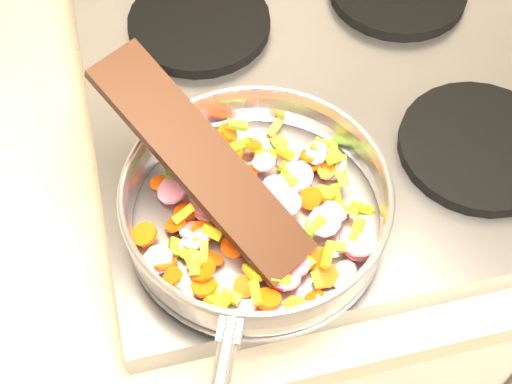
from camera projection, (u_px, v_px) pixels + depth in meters
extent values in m
cube|color=#939399|center=(328.00, 96.00, 0.91)|extent=(0.60, 0.60, 0.04)
cylinder|color=black|center=(247.00, 193.00, 0.80)|extent=(0.19, 0.19, 0.02)
cylinder|color=black|center=(479.00, 146.00, 0.83)|extent=(0.19, 0.19, 0.02)
cylinder|color=black|center=(199.00, 23.00, 0.95)|extent=(0.19, 0.19, 0.02)
cylinder|color=#9E9EA5|center=(256.00, 219.00, 0.77)|extent=(0.28, 0.28, 0.01)
torus|color=#9E9EA5|center=(256.00, 204.00, 0.74)|extent=(0.32, 0.32, 0.06)
torus|color=#9E9EA5|center=(256.00, 190.00, 0.72)|extent=(0.28, 0.28, 0.01)
cube|color=#9E9EA5|center=(230.00, 330.00, 0.64)|extent=(0.03, 0.04, 0.02)
cylinder|color=#E84807|center=(245.00, 286.00, 0.71)|extent=(0.03, 0.03, 0.02)
cylinder|color=#E84807|center=(204.00, 286.00, 0.70)|extent=(0.03, 0.03, 0.01)
cylinder|color=#DA155D|center=(205.00, 203.00, 0.76)|extent=(0.04, 0.04, 0.02)
cylinder|color=#E84807|center=(144.00, 234.00, 0.74)|extent=(0.04, 0.04, 0.02)
cylinder|color=#DA155D|center=(298.00, 176.00, 0.78)|extent=(0.04, 0.03, 0.03)
cube|color=gold|center=(203.00, 159.00, 0.78)|extent=(0.01, 0.03, 0.02)
cube|color=gold|center=(190.00, 248.00, 0.73)|extent=(0.03, 0.02, 0.02)
cylinder|color=#E84807|center=(227.00, 132.00, 0.82)|extent=(0.02, 0.02, 0.01)
cylinder|color=#E84807|center=(202.00, 231.00, 0.74)|extent=(0.03, 0.03, 0.01)
cylinder|color=#DA155D|center=(208.00, 203.00, 0.76)|extent=(0.03, 0.03, 0.02)
cylinder|color=#E84807|center=(203.00, 269.00, 0.71)|extent=(0.03, 0.04, 0.03)
cube|color=#5B911C|center=(175.00, 247.00, 0.73)|extent=(0.02, 0.02, 0.01)
cube|color=gold|center=(212.00, 232.00, 0.73)|extent=(0.02, 0.02, 0.01)
cube|color=#5B911C|center=(309.00, 160.00, 0.80)|extent=(0.02, 0.02, 0.01)
cylinder|color=#E84807|center=(311.00, 198.00, 0.76)|extent=(0.03, 0.03, 0.03)
cylinder|color=#DA155D|center=(289.00, 156.00, 0.79)|extent=(0.04, 0.05, 0.03)
cylinder|color=#E84807|center=(229.00, 135.00, 0.81)|extent=(0.02, 0.02, 0.02)
cylinder|color=#DA155D|center=(309.00, 302.00, 0.69)|extent=(0.04, 0.03, 0.02)
cylinder|color=#E84807|center=(247.00, 172.00, 0.78)|extent=(0.03, 0.03, 0.02)
cube|color=#5B911C|center=(342.00, 179.00, 0.77)|extent=(0.01, 0.02, 0.01)
cylinder|color=#DA155D|center=(334.00, 168.00, 0.79)|extent=(0.04, 0.04, 0.03)
cylinder|color=#DA155D|center=(275.00, 189.00, 0.76)|extent=(0.04, 0.04, 0.03)
cylinder|color=#DA155D|center=(230.00, 145.00, 0.81)|extent=(0.04, 0.04, 0.02)
cube|color=#5B911C|center=(202.00, 133.00, 0.81)|extent=(0.02, 0.01, 0.01)
cylinder|color=#E84807|center=(327.00, 171.00, 0.78)|extent=(0.03, 0.02, 0.01)
cylinder|color=#E84807|center=(323.00, 270.00, 0.72)|extent=(0.03, 0.04, 0.02)
cube|color=gold|center=(319.00, 146.00, 0.80)|extent=(0.02, 0.01, 0.01)
cube|color=gold|center=(280.00, 280.00, 0.70)|extent=(0.02, 0.01, 0.01)
cylinder|color=#E84807|center=(267.00, 299.00, 0.69)|extent=(0.04, 0.04, 0.02)
cube|color=#5B911C|center=(276.00, 188.00, 0.77)|extent=(0.02, 0.02, 0.02)
cylinder|color=#E84807|center=(329.00, 166.00, 0.79)|extent=(0.03, 0.03, 0.02)
cylinder|color=#DA155D|center=(298.00, 267.00, 0.72)|extent=(0.03, 0.03, 0.02)
cylinder|color=#DA155D|center=(269.00, 313.00, 0.69)|extent=(0.04, 0.03, 0.03)
cylinder|color=#E84807|center=(296.00, 309.00, 0.69)|extent=(0.04, 0.04, 0.01)
cube|color=#5B911C|center=(279.00, 143.00, 0.80)|extent=(0.02, 0.01, 0.01)
cube|color=gold|center=(337.00, 194.00, 0.77)|extent=(0.01, 0.02, 0.01)
cylinder|color=#DA155D|center=(246.00, 237.00, 0.73)|extent=(0.03, 0.03, 0.01)
cylinder|color=#DA155D|center=(351.00, 241.00, 0.73)|extent=(0.03, 0.03, 0.02)
cylinder|color=#E84807|center=(314.00, 163.00, 0.79)|extent=(0.03, 0.03, 0.03)
cylinder|color=#DA155D|center=(238.00, 215.00, 0.76)|extent=(0.03, 0.02, 0.02)
cylinder|color=#E84807|center=(159.00, 183.00, 0.78)|extent=(0.03, 0.03, 0.01)
cylinder|color=#DA155D|center=(158.00, 259.00, 0.72)|extent=(0.03, 0.03, 0.02)
cube|color=gold|center=(195.00, 172.00, 0.78)|extent=(0.02, 0.03, 0.02)
cylinder|color=#DA155D|center=(207.00, 210.00, 0.76)|extent=(0.03, 0.03, 0.02)
cylinder|color=#DA155D|center=(288.00, 203.00, 0.75)|extent=(0.04, 0.04, 0.02)
cylinder|color=#E84807|center=(186.00, 213.00, 0.76)|extent=(0.04, 0.04, 0.01)
cylinder|color=#DA155D|center=(289.00, 245.00, 0.73)|extent=(0.03, 0.03, 0.03)
cube|color=gold|center=(314.00, 225.00, 0.74)|extent=(0.02, 0.02, 0.01)
cylinder|color=#E84807|center=(309.00, 156.00, 0.79)|extent=(0.03, 0.03, 0.02)
cylinder|color=#DA155D|center=(255.00, 167.00, 0.79)|extent=(0.04, 0.03, 0.02)
cube|color=gold|center=(230.00, 297.00, 0.70)|extent=(0.02, 0.02, 0.01)
cube|color=gold|center=(357.00, 230.00, 0.73)|extent=(0.02, 0.03, 0.02)
cube|color=gold|center=(266.00, 153.00, 0.80)|extent=(0.03, 0.02, 0.01)
cube|color=gold|center=(205.00, 159.00, 0.80)|extent=(0.02, 0.02, 0.01)
cylinder|color=#E84807|center=(166.00, 263.00, 0.72)|extent=(0.04, 0.03, 0.03)
cube|color=#5B911C|center=(318.00, 145.00, 0.79)|extent=(0.02, 0.02, 0.01)
cylinder|color=#DA155D|center=(207.00, 138.00, 0.81)|extent=(0.04, 0.04, 0.03)
cube|color=#5B911C|center=(332.00, 150.00, 0.80)|extent=(0.02, 0.03, 0.01)
cube|color=gold|center=(285.00, 153.00, 0.78)|extent=(0.02, 0.02, 0.01)
cube|color=gold|center=(184.00, 213.00, 0.74)|extent=(0.03, 0.02, 0.02)
cylinder|color=#DA155D|center=(334.00, 212.00, 0.74)|extent=(0.03, 0.04, 0.02)
cube|color=gold|center=(350.00, 210.00, 0.75)|extent=(0.02, 0.02, 0.01)
cylinder|color=#DA155D|center=(325.00, 221.00, 0.73)|extent=(0.05, 0.05, 0.02)
cylinder|color=#DA155D|center=(337.00, 214.00, 0.76)|extent=(0.04, 0.04, 0.02)
cube|color=gold|center=(305.00, 258.00, 0.72)|extent=(0.02, 0.03, 0.01)
cylinder|color=#E84807|center=(252.00, 145.00, 0.80)|extent=(0.03, 0.03, 0.02)
cylinder|color=#E84807|center=(283.00, 276.00, 0.72)|extent=(0.03, 0.03, 0.01)
cube|color=#5B911C|center=(170.00, 170.00, 0.77)|extent=(0.01, 0.02, 0.01)
cylinder|color=#E84807|center=(278.00, 231.00, 0.73)|extent=(0.04, 0.04, 0.01)
cube|color=gold|center=(228.00, 216.00, 0.76)|extent=(0.03, 0.02, 0.02)
cube|color=gold|center=(362.00, 208.00, 0.76)|extent=(0.03, 0.02, 0.01)
cylinder|color=#E84807|center=(239.00, 244.00, 0.74)|extent=(0.03, 0.03, 0.01)
cylinder|color=#E84807|center=(233.00, 152.00, 0.79)|extent=(0.03, 0.04, 0.02)
cube|color=gold|center=(281.00, 178.00, 0.78)|extent=(0.03, 0.02, 0.01)
cube|color=#5B911C|center=(316.00, 226.00, 0.73)|extent=(0.03, 0.02, 0.02)
cylinder|color=#E84807|center=(325.00, 275.00, 0.71)|extent=(0.03, 0.03, 0.02)
cylinder|color=#DA155D|center=(343.00, 274.00, 0.71)|extent=(0.04, 0.04, 0.03)
cube|color=#5B911C|center=(329.00, 193.00, 0.76)|extent=(0.02, 0.02, 0.02)
cube|color=gold|center=(295.00, 180.00, 0.78)|extent=(0.02, 0.02, 0.01)
cube|color=gold|center=(206.00, 154.00, 0.81)|extent=(0.02, 0.01, 0.02)
cylinder|color=#DA155D|center=(196.00, 239.00, 0.73)|extent=(0.04, 0.04, 0.02)
cylinder|color=#DA155D|center=(303.00, 160.00, 0.80)|extent=(0.04, 0.03, 0.02)
cube|color=gold|center=(195.00, 263.00, 0.71)|extent=(0.02, 0.03, 0.01)
cube|color=#5B911C|center=(334.00, 158.00, 0.78)|extent=(0.02, 0.02, 0.02)
cube|color=#5B911C|center=(252.00, 208.00, 0.76)|extent=(0.02, 0.02, 0.01)
cube|color=gold|center=(205.00, 146.00, 0.79)|extent=(0.02, 0.02, 0.01)
cylinder|color=#E84807|center=(213.00, 258.00, 0.73)|extent=(0.02, 0.02, 0.03)
cylinder|color=#E84807|center=(252.00, 211.00, 0.76)|extent=(0.03, 0.02, 0.02)
cylinder|color=#E84807|center=(282.00, 277.00, 0.72)|extent=(0.04, 0.04, 0.02)
cylinder|color=#DA155D|center=(359.00, 247.00, 0.72)|extent=(0.04, 0.05, 0.02)
cylinder|color=#DA155D|center=(361.00, 248.00, 0.72)|extent=(0.04, 0.04, 0.02)
cylinder|color=#DA155D|center=(192.00, 230.00, 0.74)|extent=(0.04, 0.04, 0.02)
cube|color=gold|center=(192.00, 238.00, 0.73)|extent=(0.02, 0.02, 0.01)
cylinder|color=#DA155D|center=(264.00, 162.00, 0.78)|extent=(0.03, 0.03, 0.01)
cube|color=gold|center=(198.00, 160.00, 0.77)|extent=(0.02, 0.01, 0.02)
cylinder|color=#DA155D|center=(235.00, 174.00, 0.77)|extent=(0.03, 0.03, 0.01)
cylinder|color=#E84807|center=(175.00, 224.00, 0.74)|extent=(0.03, 0.03, 0.02)
cube|color=gold|center=(184.00, 169.00, 0.79)|extent=(0.03, 0.02, 0.02)
cylinder|color=#E84807|center=(248.00, 209.00, 0.75)|extent=(0.03, 0.02, 0.02)
cylinder|color=#E84807|center=(234.00, 246.00, 0.74)|extent=(0.04, 0.04, 0.02)
cylinder|color=#E84807|center=(315.00, 297.00, 0.70)|extent=(0.03, 0.02, 0.02)
cylinder|color=#DA155D|center=(291.00, 189.00, 0.78)|extent=(0.03, 0.03, 0.02)
cube|color=#5B911C|center=(340.00, 164.00, 0.79)|extent=(0.02, 0.02, 0.01)
cube|color=gold|center=(194.00, 155.00, 0.80)|extent=(0.03, 0.02, 0.02)
cube|color=gold|center=(252.00, 272.00, 0.71)|extent=(0.02, 0.03, 0.02)
cylinder|color=#E84807|center=(173.00, 276.00, 0.70)|extent=(0.03, 0.03, 0.02)
cylinder|color=#E84807|center=(316.00, 259.00, 0.72)|extent=(0.03, 0.02, 0.02)
cylinder|color=#E84807|center=(261.00, 266.00, 0.72)|extent=(0.03, 0.03, 0.01)
cube|color=gold|center=(194.00, 194.00, 0.76)|extent=(0.01, 0.02, 0.01)
cylinder|color=#E84807|center=(264.00, 201.00, 0.77)|extent=(0.03, 0.03, 0.02)
cylinder|color=#E84807|center=(322.00, 196.00, 0.76)|extent=(0.03, 0.03, 0.02)
cube|color=#5B911C|center=(287.00, 198.00, 0.75)|extent=(0.02, 0.01, 0.01)
cylinder|color=#DA155D|center=(317.00, 153.00, 0.78)|extent=(0.03, 0.04, 0.02)
cylinder|color=#DA155D|center=(191.00, 247.00, 0.73)|extent=(0.03, 0.03, 0.01)
cube|color=gold|center=(327.00, 257.00, 0.71)|extent=(0.02, 0.03, 0.01)
cube|color=#5B911C|center=(237.00, 125.00, 0.80)|extent=(0.02, 0.02, 0.01)
cylinder|color=#E84807|center=(325.00, 195.00, 0.76)|extent=(0.02, 0.03, 0.02)
cube|color=gold|center=(204.00, 252.00, 0.72)|extent=(0.01, 0.02, 0.01)
cylinder|color=#DA155D|center=(286.00, 280.00, 0.71)|extent=(0.04, 0.04, 0.02)
cube|color=gold|center=(336.00, 247.00, 0.72)|extent=(0.02, 0.02, 0.01)
cube|color=gold|center=(211.00, 293.00, 0.70)|extent=(0.02, 0.03, 0.02)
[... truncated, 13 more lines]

